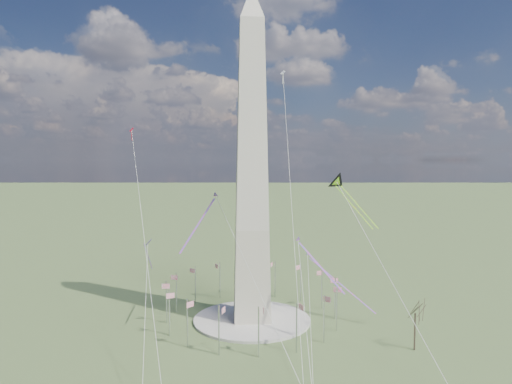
{
  "coord_description": "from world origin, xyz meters",
  "views": [
    {
      "loc": [
        -8.84,
        -137.27,
        49.59
      ],
      "look_at": [
        1.26,
        0.0,
        39.92
      ],
      "focal_mm": 32.0,
      "sensor_mm": 36.0,
      "label": 1
    }
  ],
  "objects": [
    {
      "name": "tree_near",
      "position": [
        41.01,
        -24.65,
        10.56
      ],
      "size": [
        8.46,
        8.46,
        14.8
      ],
      "color": "#4F3930",
      "rests_on": "ground"
    },
    {
      "name": "kite_delta_black",
      "position": [
        28.91,
        7.98,
        41.62
      ],
      "size": [
        12.91,
        19.73,
        16.4
      ],
      "rotation": [
        0.0,
        0.0,
        3.59
      ],
      "color": "black",
      "rests_on": "ground"
    },
    {
      "name": "kite_small_white",
      "position": [
        14.85,
        41.92,
        83.17
      ],
      "size": [
        1.9,
        1.68,
        5.09
      ],
      "rotation": [
        0.0,
        0.0,
        3.17
      ],
      "color": "white",
      "rests_on": "ground"
    },
    {
      "name": "plaza",
      "position": [
        0.0,
        0.0,
        0.4
      ],
      "size": [
        36.0,
        36.0,
        0.8
      ],
      "primitive_type": "cylinder",
      "color": "#B7AFA8",
      "rests_on": "ground"
    },
    {
      "name": "kite_diamond_purple",
      "position": [
        -30.98,
        -1.91,
        24.04
      ],
      "size": [
        2.16,
        3.12,
        9.2
      ],
      "rotation": [
        0.0,
        0.0,
        2.43
      ],
      "color": "navy",
      "rests_on": "ground"
    },
    {
      "name": "kite_streamer_left",
      "position": [
        16.44,
        -13.75,
        22.19
      ],
      "size": [
        11.01,
        16.2,
        12.73
      ],
      "rotation": [
        0.0,
        0.0,
        3.71
      ],
      "color": "#F1264E",
      "rests_on": "ground"
    },
    {
      "name": "kite_streamer_mid",
      "position": [
        -14.45,
        1.74,
        33.19
      ],
      "size": [
        11.13,
        21.39,
        15.83
      ],
      "rotation": [
        0.0,
        0.0,
        2.7
      ],
      "color": "#F1264E",
      "rests_on": "ground"
    },
    {
      "name": "kite_streamer_right",
      "position": [
        24.87,
        2.98,
        13.54
      ],
      "size": [
        19.38,
        16.25,
        16.43
      ],
      "rotation": [
        0.0,
        0.0,
        4.03
      ],
      "color": "#F1264E",
      "rests_on": "ground"
    },
    {
      "name": "ground",
      "position": [
        0.0,
        0.0,
        0.0
      ],
      "size": [
        2000.0,
        2000.0,
        0.0
      ],
      "primitive_type": "plane",
      "color": "#425A2D",
      "rests_on": "ground"
    },
    {
      "name": "flagpole_ring",
      "position": [
        -0.0,
        -0.0,
        7.27
      ],
      "size": [
        54.4,
        54.4,
        13.0
      ],
      "color": "silver",
      "rests_on": "ground"
    },
    {
      "name": "washington_monument",
      "position": [
        0.0,
        0.0,
        47.95
      ],
      "size": [
        15.56,
        15.56,
        100.0
      ],
      "color": "#B7A799",
      "rests_on": "plaza"
    },
    {
      "name": "kite_small_red",
      "position": [
        -40.91,
        28.1,
        59.9
      ],
      "size": [
        1.8,
        1.59,
        4.8
      ],
      "rotation": [
        0.0,
        0.0,
        3.17
      ],
      "color": "red",
      "rests_on": "ground"
    }
  ]
}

